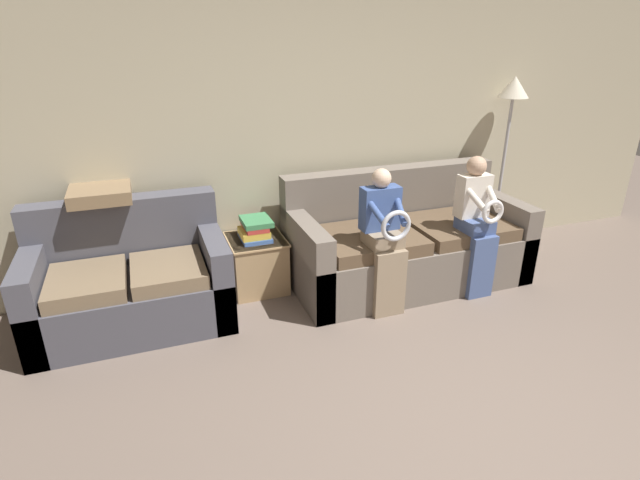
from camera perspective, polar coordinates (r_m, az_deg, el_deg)
ground_plane at (r=3.05m, az=22.43°, el=-23.41°), size 14.00×14.00×0.00m
wall_back at (r=4.61m, az=1.37°, el=12.16°), size 7.73×0.06×2.55m
couch_main at (r=4.59m, az=9.65°, el=-0.44°), size 2.09×0.96×0.97m
couch_side at (r=4.13m, az=-20.82°, el=-4.66°), size 1.45×0.86×0.93m
child_left_seated at (r=3.94m, az=7.38°, el=0.39°), size 0.31×0.36×1.16m
child_right_seated at (r=4.39m, az=17.51°, el=2.14°), size 0.28×0.37×1.18m
side_shelf at (r=4.42m, az=-7.21°, el=-2.58°), size 0.48×0.51×0.47m
book_stack at (r=4.29m, az=-7.44°, el=1.24°), size 0.27×0.32×0.18m
floor_lamp at (r=5.30m, az=21.01°, el=13.84°), size 0.29×0.29×1.73m
throw_pillow at (r=4.17m, az=-23.81°, el=4.88°), size 0.44×0.44×0.10m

